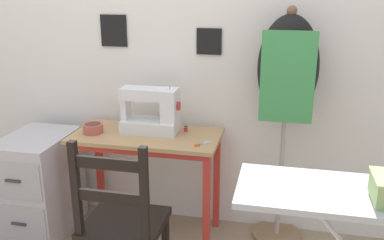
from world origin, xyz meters
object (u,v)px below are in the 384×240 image
object	(u,v)px
sewing_machine	(153,112)
thread_spool_near_machine	(186,129)
dress_form	(287,78)
wooden_chair	(122,225)
fabric_bowl	(93,128)
scissors	(200,144)
filing_cabinet	(40,183)

from	to	relation	value
sewing_machine	thread_spool_near_machine	world-z (taller)	sewing_machine
sewing_machine	dress_form	world-z (taller)	dress_form
sewing_machine	thread_spool_near_machine	size ratio (longest dim) A/B	9.52
sewing_machine	wooden_chair	size ratio (longest dim) A/B	0.40
fabric_bowl	wooden_chair	xyz separation A→B (m)	(0.40, -0.57, -0.30)
sewing_machine	dress_form	size ratio (longest dim) A/B	0.25
scissors	dress_form	xyz separation A→B (m)	(0.47, 0.24, 0.36)
sewing_machine	scissors	size ratio (longest dim) A/B	3.16
scissors	thread_spool_near_machine	size ratio (longest dim) A/B	3.01
sewing_machine	thread_spool_near_machine	distance (m)	0.23
scissors	fabric_bowl	bearing A→B (deg)	175.02
fabric_bowl	thread_spool_near_machine	distance (m)	0.58
scissors	wooden_chair	distance (m)	0.65
wooden_chair	filing_cabinet	world-z (taller)	wooden_chair
sewing_machine	wooden_chair	bearing A→B (deg)	-87.14
fabric_bowl	wooden_chair	world-z (taller)	wooden_chair
fabric_bowl	wooden_chair	size ratio (longest dim) A/B	0.14
filing_cabinet	fabric_bowl	bearing A→B (deg)	5.10
scissors	filing_cabinet	bearing A→B (deg)	178.64
fabric_bowl	scissors	distance (m)	0.71
thread_spool_near_machine	filing_cabinet	distance (m)	1.05
wooden_chair	filing_cabinet	bearing A→B (deg)	146.30
sewing_machine	fabric_bowl	world-z (taller)	sewing_machine
wooden_chair	dress_form	distance (m)	1.25
fabric_bowl	thread_spool_near_machine	size ratio (longest dim) A/B	3.24
thread_spool_near_machine	filing_cabinet	bearing A→B (deg)	-169.88
scissors	thread_spool_near_machine	xyz separation A→B (m)	(-0.14, 0.20, 0.02)
fabric_bowl	filing_cabinet	xyz separation A→B (m)	(-0.39, -0.04, -0.41)
sewing_machine	filing_cabinet	world-z (taller)	sewing_machine
sewing_machine	filing_cabinet	size ratio (longest dim) A/B	0.56
scissors	dress_form	distance (m)	0.64
fabric_bowl	scissors	size ratio (longest dim) A/B	1.07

